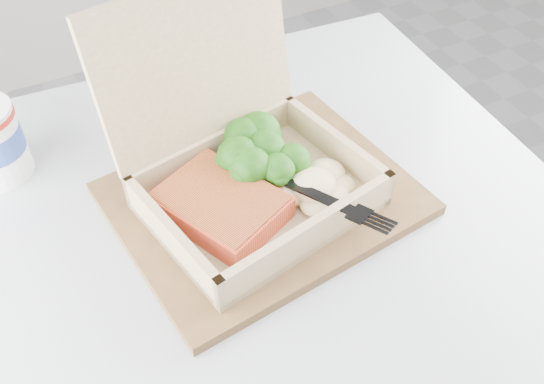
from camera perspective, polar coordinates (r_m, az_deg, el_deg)
name	(u,v)px	position (r m, az deg, el deg)	size (l,w,h in m)	color
cafe_table	(267,312)	(0.82, -0.43, -11.23)	(0.75, 0.75, 0.70)	black
serving_tray	(263,199)	(0.70, -0.84, -0.62)	(0.32, 0.26, 0.01)	brown
takeout_container	(238,152)	(0.66, -3.20, 3.77)	(0.27, 0.26, 0.22)	tan
salmon_fillet	(221,205)	(0.65, -4.84, -1.26)	(0.10, 0.13, 0.03)	#CF4B28
broccoli_pile	(266,155)	(0.69, -0.59, 3.54)	(0.12, 0.12, 0.04)	#2B7319
mashed_potatoes	(314,186)	(0.67, 3.94, 0.59)	(0.09, 0.08, 0.03)	beige
plastic_fork	(291,181)	(0.66, 1.77, 1.03)	(0.08, 0.17, 0.02)	black
receipt	(231,107)	(0.84, -3.89, 8.02)	(0.07, 0.14, 0.00)	white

